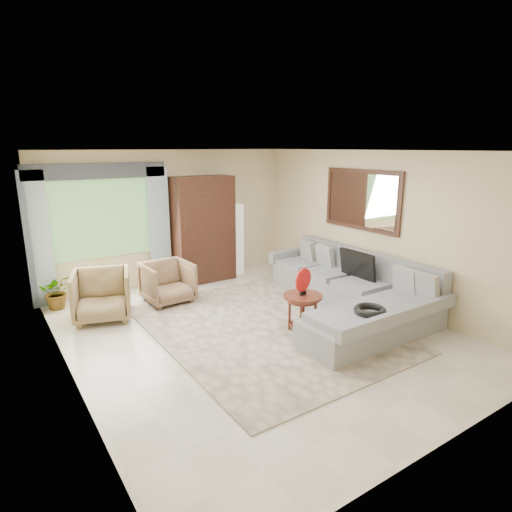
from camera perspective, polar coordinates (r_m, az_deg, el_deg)
ground at (r=6.40m, az=-0.14°, el=-10.11°), size 6.00×6.00×0.00m
area_rug at (r=6.53m, az=0.89°, el=-9.51°), size 3.00×4.00×0.02m
sectional_sofa at (r=7.24m, az=12.56°, el=-5.08°), size 2.30×3.46×0.90m
tv_screen at (r=7.40m, az=13.37°, el=-1.17°), size 0.14×0.74×0.48m
garden_hose at (r=5.92m, az=14.96°, el=-6.99°), size 0.43×0.43×0.09m
coffee_table at (r=6.34m, az=6.19°, el=-7.49°), size 0.57×0.57×0.57m
red_disc at (r=6.17m, az=6.32°, el=-3.17°), size 0.34×0.10×0.34m
armchair_left at (r=7.15m, az=-19.87°, el=-4.93°), size 1.06×1.08×0.79m
armchair_right at (r=7.60m, az=-11.69°, el=-3.47°), size 0.81×0.83×0.72m
potted_plant at (r=7.94m, az=-25.00°, el=-4.32°), size 0.57×0.51×0.58m
armoire at (r=8.61m, az=-7.08°, el=3.54°), size 1.20×0.55×2.10m
floor_lamp at (r=9.10m, az=-2.68°, el=2.29°), size 0.24×0.24×1.50m
window at (r=8.15m, az=-20.03°, el=4.66°), size 1.80×0.04×1.40m
curtain_left at (r=7.93m, az=-27.07°, el=1.86°), size 0.40×0.08×2.30m
curtain_right at (r=8.41m, az=-12.78°, el=3.72°), size 0.40×0.08×2.30m
valance at (r=7.99m, az=-20.43°, el=10.61°), size 2.40×0.12×0.26m
wall_mirror at (r=7.75m, az=13.88°, el=7.28°), size 0.05×1.70×1.05m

